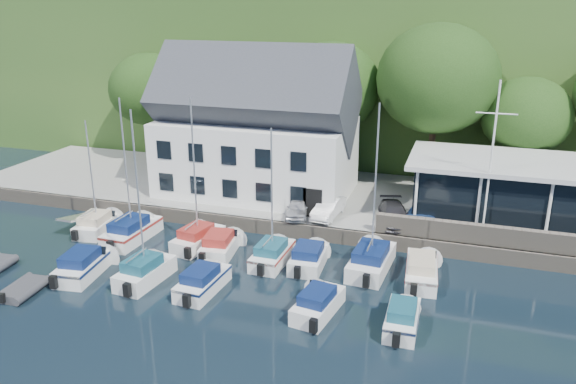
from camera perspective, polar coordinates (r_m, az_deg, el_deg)
name	(u,v)px	position (r m, az deg, el deg)	size (l,w,h in m)	color
ground	(272,332)	(27.37, -1.66, -14.01)	(180.00, 180.00, 0.00)	black
quay	(349,202)	(42.40, 6.24, -1.04)	(60.00, 13.00, 1.00)	gray
quay_face	(328,235)	(36.48, 4.12, -4.35)	(60.00, 0.30, 1.00)	#6F6659
hillside	(416,51)	(84.26, 12.91, 13.75)	(160.00, 75.00, 16.00)	#2E521E
harbor_building	(256,135)	(41.98, -3.24, 5.76)	(14.40, 8.20, 8.70)	white
club_pavilion	(511,191)	(39.56, 21.68, 0.13)	(13.20, 7.20, 4.10)	black
seawall	(530,240)	(35.83, 23.34, -4.48)	(18.00, 0.50, 1.20)	#6F6659
gangway	(93,223)	(41.82, -19.16, -3.04)	(1.20, 6.00, 1.40)	silver
car_silver	(298,207)	(37.95, 1.02, -1.58)	(1.41, 3.52, 1.20)	#BCBDC1
car_white	(329,208)	(37.91, 4.14, -1.59)	(1.33, 3.83, 1.26)	silver
car_dgrey	(394,214)	(37.41, 10.73, -2.20)	(1.73, 4.27, 1.24)	#2C2B30
car_blue	(423,213)	(37.85, 13.52, -2.10)	(1.49, 3.78, 1.29)	#315696
flagpole	(491,162)	(35.41, 19.91, 2.92)	(2.31, 0.20, 9.61)	white
tree_0	(151,108)	(51.87, -13.75, 8.29)	(7.03, 7.03, 9.61)	#183510
tree_1	(215,113)	(49.72, -7.45, 8.01)	(6.76, 6.76, 9.24)	#183510
tree_2	(331,110)	(46.31, 4.36, 8.34)	(7.95, 7.95, 10.86)	#183510
tree_3	(435,107)	(44.28, 14.69, 8.33)	(9.09, 9.09, 12.42)	#183510
tree_4	(524,137)	(44.92, 22.81, 5.20)	(6.40, 6.40, 8.74)	#183510
boat_r1_0	(91,174)	(38.98, -19.36, 1.78)	(1.95, 5.33, 8.22)	white
boat_r1_1	(126,170)	(36.71, -16.13, 2.11)	(2.12, 6.53, 9.47)	white
boat_r1_2	(195,180)	(34.80, -9.45, 1.20)	(1.78, 5.66, 8.89)	white
boat_r1_3	(220,243)	(34.93, -6.92, -5.16)	(1.91, 5.21, 1.42)	white
boat_r1_4	(272,195)	(32.19, -1.66, -0.31)	(1.85, 5.47, 8.57)	white
boat_r1_5	(309,255)	(33.12, 2.13, -6.45)	(1.95, 5.10, 1.40)	white
boat_r1_6	(375,192)	(31.49, 8.83, 0.01)	(2.16, 6.69, 9.59)	white
boat_r1_7	(422,267)	(32.52, 13.43, -7.46)	(1.83, 6.35, 1.44)	white
boat_r2_0	(84,263)	(34.15, -20.06, -6.75)	(1.95, 5.75, 1.51)	white
boat_r2_1	(139,202)	(30.82, -14.91, -0.97)	(1.85, 5.46, 9.46)	white
boat_r2_2	(203,279)	(30.76, -8.67, -8.74)	(1.80, 5.36, 1.42)	white
boat_r2_3	(318,301)	(28.46, 3.08, -10.99)	(1.73, 5.19, 1.40)	white
boat_r2_4	(402,315)	(27.81, 11.55, -12.17)	(1.61, 4.89, 1.38)	white
dinghy_1	(23,288)	(33.50, -25.32, -8.78)	(1.74, 2.91, 0.68)	#343539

